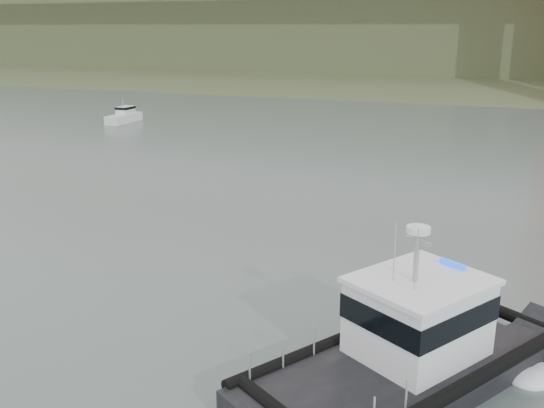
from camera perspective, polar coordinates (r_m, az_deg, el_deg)
The scene contains 4 objects.
ground at distance 22.65m, azimuth -10.26°, elevation -11.51°, with size 400.00×400.00×0.00m, color #4C5B57.
headlands at distance 142.89m, azimuth 17.33°, elevation 14.24°, with size 500.00×105.36×27.12m.
patrol_boat at distance 19.01m, azimuth 12.79°, elevation -12.94°, with size 9.01×11.29×5.26m.
motorboat at distance 71.80m, azimuth -13.73°, elevation 8.04°, with size 1.71×5.12×2.82m.
Camera 1 is at (10.78, -16.95, 10.48)m, focal length 40.00 mm.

